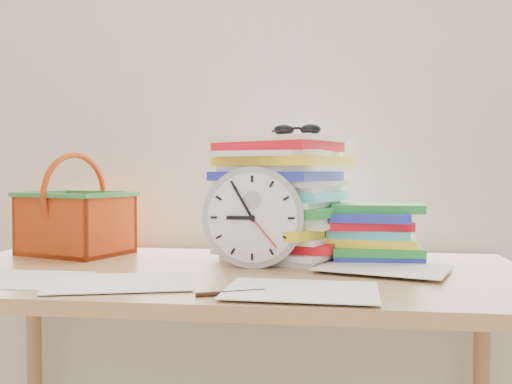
# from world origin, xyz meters

# --- Properties ---
(curtain) EXTENTS (2.40, 0.01, 2.50)m
(curtain) POSITION_xyz_m (0.00, 1.98, 1.30)
(curtain) COLOR white
(curtain) RESTS_ON room_shell
(desk) EXTENTS (1.40, 0.70, 0.75)m
(desk) POSITION_xyz_m (0.00, 1.60, 0.68)
(desk) COLOR #A0754B
(desk) RESTS_ON ground
(paper_stack) EXTENTS (0.40, 0.36, 0.32)m
(paper_stack) POSITION_xyz_m (0.11, 1.79, 0.91)
(paper_stack) COLOR white
(paper_stack) RESTS_ON desk
(clock) EXTENTS (0.24, 0.05, 0.24)m
(clock) POSITION_xyz_m (0.06, 1.65, 0.87)
(clock) COLOR #A6A6A6
(clock) RESTS_ON desk
(sunglasses) EXTENTS (0.14, 0.12, 0.03)m
(sunglasses) POSITION_xyz_m (0.15, 1.72, 1.09)
(sunglasses) COLOR black
(sunglasses) RESTS_ON paper_stack
(book_stack) EXTENTS (0.27, 0.21, 0.15)m
(book_stack) POSITION_xyz_m (0.35, 1.77, 0.82)
(book_stack) COLOR white
(book_stack) RESTS_ON desk
(basket) EXTENTS (0.33, 0.30, 0.28)m
(basket) POSITION_xyz_m (-0.47, 1.80, 0.89)
(basket) COLOR #D34A14
(basket) RESTS_ON desk
(pen) EXTENTS (0.12, 0.06, 0.01)m
(pen) POSITION_xyz_m (0.06, 1.33, 0.75)
(pen) COLOR black
(pen) RESTS_ON desk
(scattered_papers) EXTENTS (1.26, 0.42, 0.02)m
(scattered_papers) POSITION_xyz_m (0.00, 1.60, 0.76)
(scattered_papers) COLOR white
(scattered_papers) RESTS_ON desk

